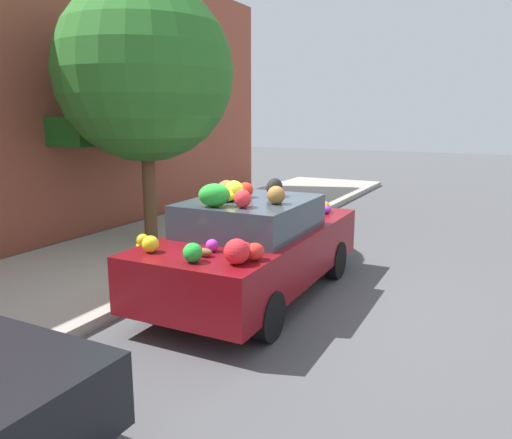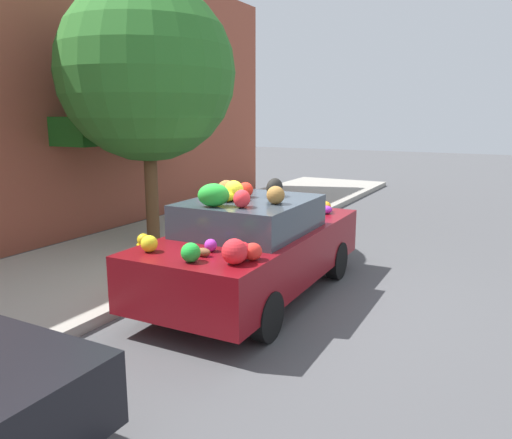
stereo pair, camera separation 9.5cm
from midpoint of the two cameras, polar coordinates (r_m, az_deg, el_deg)
ground_plane at (r=7.10m, az=-0.67°, el=-8.57°), size 60.00×60.00×0.00m
sidewalk_curb at (r=8.62m, az=-16.78°, el=-4.90°), size 24.00×3.20×0.14m
building_facade at (r=10.05m, az=-26.63°, el=12.91°), size 18.00×1.20×5.84m
street_tree at (r=9.33m, az=-12.95°, el=16.04°), size 3.13×3.13×4.64m
fire_hydrant at (r=7.29m, az=-13.07°, el=-4.33°), size 0.20×0.20×0.70m
art_car at (r=6.84m, az=-0.48°, el=-2.85°), size 3.98×1.75×1.67m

